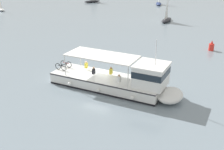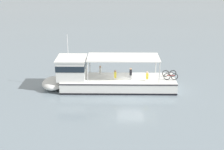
% 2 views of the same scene
% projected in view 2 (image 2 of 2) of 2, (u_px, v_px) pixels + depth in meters
% --- Properties ---
extents(ground_plane, '(400.00, 400.00, 0.00)m').
position_uv_depth(ground_plane, '(130.00, 91.00, 30.00)').
color(ground_plane, gray).
extents(ferry_main, '(13.00, 4.31, 5.32)m').
position_uv_depth(ferry_main, '(101.00, 79.00, 30.32)').
color(ferry_main, white).
rests_on(ferry_main, ground).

